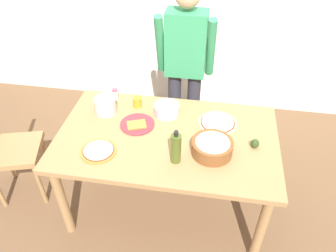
# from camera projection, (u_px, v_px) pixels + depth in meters

# --- Properties ---
(ground) EXTENTS (8.00, 8.00, 0.00)m
(ground) POSITION_uv_depth(u_px,v_px,m) (167.00, 201.00, 2.85)
(ground) COLOR brown
(dining_table) EXTENTS (1.60, 0.96, 0.76)m
(dining_table) POSITION_uv_depth(u_px,v_px,m) (167.00, 145.00, 2.43)
(dining_table) COLOR #A37A4C
(dining_table) RESTS_ON ground
(person_cook) EXTENTS (0.49, 0.25, 1.62)m
(person_cook) POSITION_uv_depth(u_px,v_px,m) (185.00, 64.00, 2.83)
(person_cook) COLOR #2D2D38
(person_cook) RESTS_ON ground
(chair_wooden_left) EXTENTS (0.50, 0.50, 0.95)m
(chair_wooden_left) POSITION_uv_depth(u_px,v_px,m) (3.00, 145.00, 2.61)
(chair_wooden_left) COLOR #A37A4C
(chair_wooden_left) RESTS_ON ground
(pizza_raw_on_board) EXTENTS (0.30, 0.30, 0.02)m
(pizza_raw_on_board) POSITION_uv_depth(u_px,v_px,m) (218.00, 123.00, 2.47)
(pizza_raw_on_board) COLOR beige
(pizza_raw_on_board) RESTS_ON dining_table
(pizza_cooked_on_tray) EXTENTS (0.25, 0.25, 0.02)m
(pizza_cooked_on_tray) POSITION_uv_depth(u_px,v_px,m) (99.00, 151.00, 2.23)
(pizza_cooked_on_tray) COLOR #C67A33
(pizza_cooked_on_tray) RESTS_ON dining_table
(plate_with_slice) EXTENTS (0.26, 0.26, 0.02)m
(plate_with_slice) POSITION_uv_depth(u_px,v_px,m) (137.00, 124.00, 2.46)
(plate_with_slice) COLOR red
(plate_with_slice) RESTS_ON dining_table
(popcorn_bowl) EXTENTS (0.28, 0.28, 0.11)m
(popcorn_bowl) POSITION_uv_depth(u_px,v_px,m) (212.00, 146.00, 2.19)
(popcorn_bowl) COLOR brown
(popcorn_bowl) RESTS_ON dining_table
(mixing_bowl_steel) EXTENTS (0.20, 0.20, 0.08)m
(mixing_bowl_steel) POSITION_uv_depth(u_px,v_px,m) (167.00, 109.00, 2.55)
(mixing_bowl_steel) COLOR #B7B7BC
(mixing_bowl_steel) RESTS_ON dining_table
(olive_oil_bottle) EXTENTS (0.07, 0.07, 0.26)m
(olive_oil_bottle) POSITION_uv_depth(u_px,v_px,m) (176.00, 148.00, 2.10)
(olive_oil_bottle) COLOR #47561E
(olive_oil_bottle) RESTS_ON dining_table
(steel_pot) EXTENTS (0.17, 0.17, 0.13)m
(steel_pot) POSITION_uv_depth(u_px,v_px,m) (105.00, 105.00, 2.55)
(steel_pot) COLOR #B7B7BC
(steel_pot) RESTS_ON dining_table
(cup_orange) EXTENTS (0.07, 0.07, 0.08)m
(cup_orange) POSITION_uv_depth(u_px,v_px,m) (137.00, 102.00, 2.62)
(cup_orange) COLOR orange
(cup_orange) RESTS_ON dining_table
(salt_shaker) EXTENTS (0.04, 0.04, 0.11)m
(salt_shaker) POSITION_uv_depth(u_px,v_px,m) (115.00, 95.00, 2.68)
(salt_shaker) COLOR white
(salt_shaker) RESTS_ON dining_table
(avocado) EXTENTS (0.06, 0.06, 0.07)m
(avocado) POSITION_uv_depth(u_px,v_px,m) (255.00, 144.00, 2.25)
(avocado) COLOR #2D4219
(avocado) RESTS_ON dining_table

